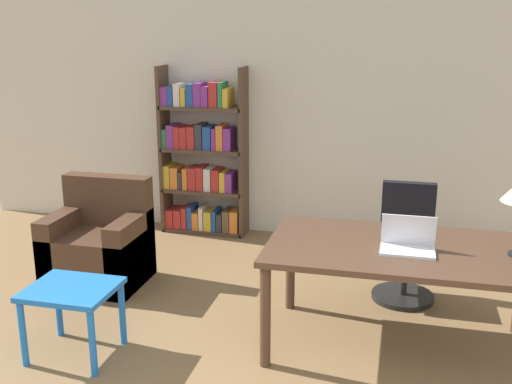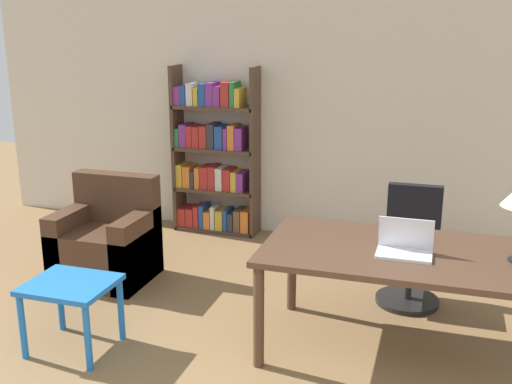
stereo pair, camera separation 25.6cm
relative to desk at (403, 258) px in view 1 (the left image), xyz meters
The scene contains 7 objects.
wall_back 2.40m from the desk, 107.32° to the left, with size 8.00×0.06×2.70m.
desk is the anchor object (origin of this frame).
laptop 0.15m from the desk, 69.87° to the right, with size 0.34×0.22×0.23m.
office_chair 0.90m from the desk, 88.06° to the left, with size 0.50×0.50×0.92m.
side_table_blue 2.18m from the desk, 163.97° to the right, with size 0.56×0.48×0.49m.
armchair 2.58m from the desk, 167.91° to the left, with size 0.78×0.65×0.89m.
bookshelf 2.88m from the desk, 135.97° to the left, with size 0.90×0.28×1.74m.
Camera 1 is at (0.63, -1.45, 2.11)m, focal length 42.00 mm.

